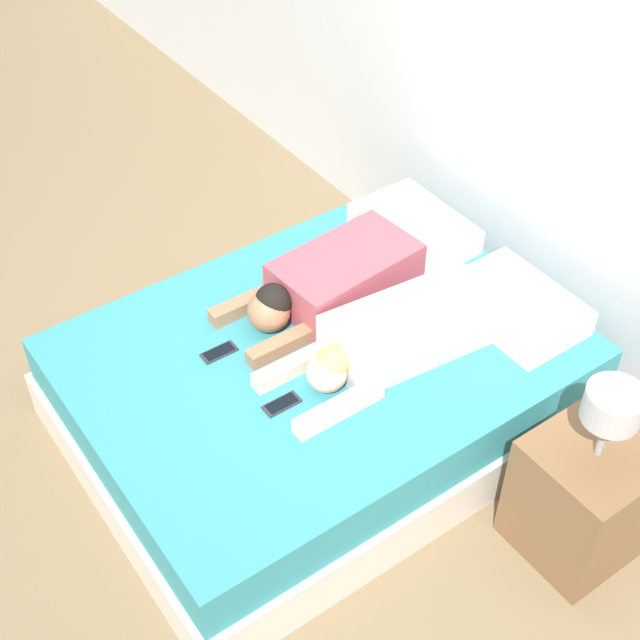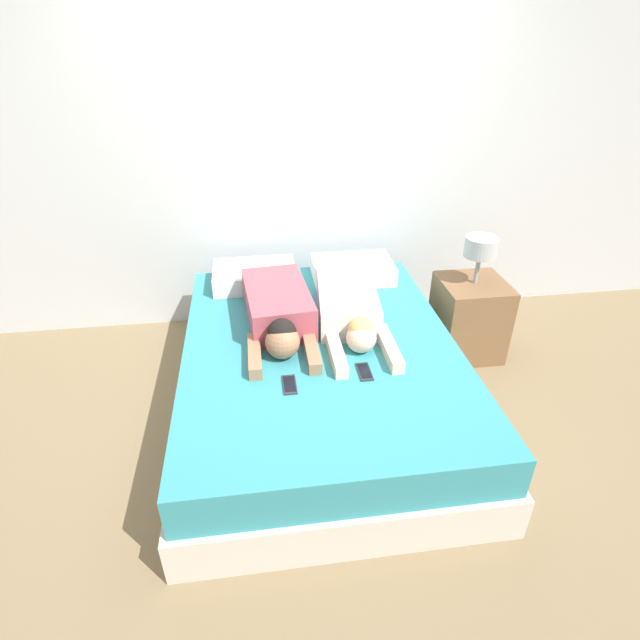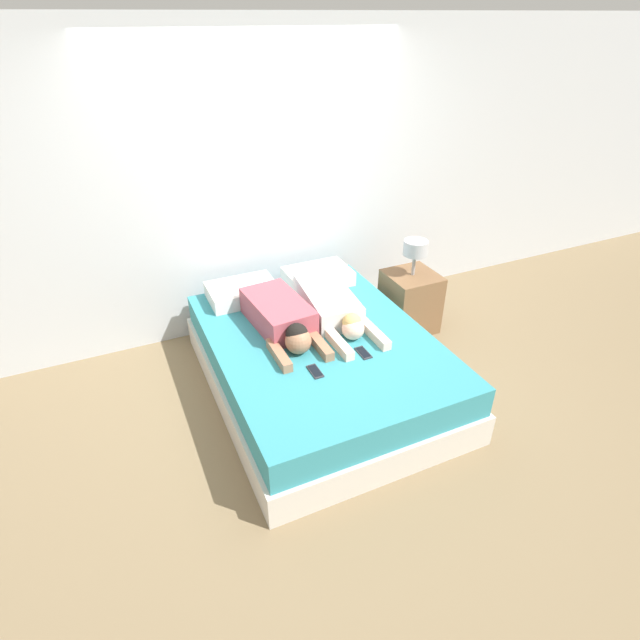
# 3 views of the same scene
# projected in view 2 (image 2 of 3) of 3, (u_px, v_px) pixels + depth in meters

# --- Properties ---
(ground_plane) EXTENTS (12.00, 12.00, 0.00)m
(ground_plane) POSITION_uv_depth(u_px,v_px,m) (320.00, 405.00, 3.17)
(ground_plane) COLOR #7F6B4C
(wall_back) EXTENTS (12.00, 0.06, 2.60)m
(wall_back) POSITION_uv_depth(u_px,v_px,m) (296.00, 152.00, 3.55)
(wall_back) COLOR silver
(wall_back) RESTS_ON ground_plane
(bed) EXTENTS (1.64, 2.16, 0.48)m
(bed) POSITION_uv_depth(u_px,v_px,m) (320.00, 375.00, 3.05)
(bed) COLOR beige
(bed) RESTS_ON ground_plane
(pillow_head_left) EXTENTS (0.57, 0.40, 0.13)m
(pillow_head_left) POSITION_uv_depth(u_px,v_px,m) (255.00, 276.00, 3.55)
(pillow_head_left) COLOR white
(pillow_head_left) RESTS_ON bed
(pillow_head_right) EXTENTS (0.57, 0.40, 0.13)m
(pillow_head_right) POSITION_uv_depth(u_px,v_px,m) (352.00, 270.00, 3.63)
(pillow_head_right) COLOR white
(pillow_head_right) RESTS_ON bed
(person_left) EXTENTS (0.43, 0.97, 0.22)m
(person_left) POSITION_uv_depth(u_px,v_px,m) (279.00, 311.00, 3.02)
(person_left) COLOR #B24C59
(person_left) RESTS_ON bed
(person_right) EXTENTS (0.43, 1.10, 0.20)m
(person_right) POSITION_uv_depth(u_px,v_px,m) (349.00, 306.00, 3.11)
(person_right) COLOR silver
(person_right) RESTS_ON bed
(cell_phone_left) EXTENTS (0.07, 0.16, 0.01)m
(cell_phone_left) POSITION_uv_depth(u_px,v_px,m) (290.00, 385.00, 2.57)
(cell_phone_left) COLOR #2D2D33
(cell_phone_left) RESTS_ON bed
(cell_phone_right) EXTENTS (0.07, 0.16, 0.01)m
(cell_phone_right) POSITION_uv_depth(u_px,v_px,m) (364.00, 372.00, 2.66)
(cell_phone_right) COLOR #2D2D33
(cell_phone_right) RESTS_ON bed
(nightstand) EXTENTS (0.45, 0.45, 0.89)m
(nightstand) POSITION_uv_depth(u_px,v_px,m) (469.00, 314.00, 3.55)
(nightstand) COLOR brown
(nightstand) RESTS_ON ground_plane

